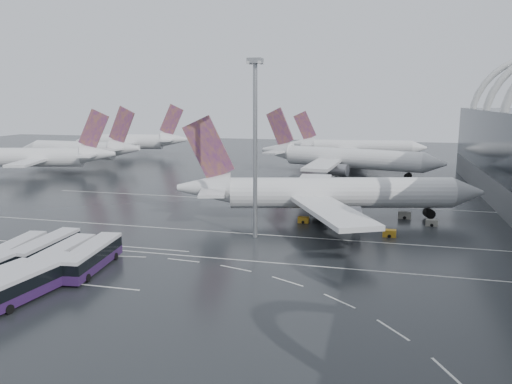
% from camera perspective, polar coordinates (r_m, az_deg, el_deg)
% --- Properties ---
extents(ground, '(420.00, 420.00, 0.00)m').
position_cam_1_polar(ground, '(73.76, -0.38, -7.39)').
color(ground, black).
rests_on(ground, ground).
extents(lane_marking_near, '(120.00, 0.25, 0.01)m').
position_cam_1_polar(lane_marking_near, '(71.92, -0.78, -7.87)').
color(lane_marking_near, silver).
rests_on(lane_marking_near, ground).
extents(lane_marking_mid, '(120.00, 0.25, 0.01)m').
position_cam_1_polar(lane_marking_mid, '(84.94, 1.66, -4.96)').
color(lane_marking_mid, silver).
rests_on(lane_marking_mid, ground).
extents(lane_marking_far, '(120.00, 0.25, 0.01)m').
position_cam_1_polar(lane_marking_far, '(111.68, 4.77, -1.19)').
color(lane_marking_far, silver).
rests_on(lane_marking_far, ground).
extents(bus_bay_line_south, '(28.00, 0.25, 0.01)m').
position_cam_1_polar(bus_bay_line_south, '(70.32, -23.48, -9.23)').
color(bus_bay_line_south, silver).
rests_on(bus_bay_line_south, ground).
extents(bus_bay_line_north, '(28.00, 0.25, 0.01)m').
position_cam_1_polar(bus_bay_line_north, '(82.83, -16.75, -5.82)').
color(bus_bay_line_north, silver).
rests_on(bus_bay_line_north, ground).
extents(airliner_main, '(57.97, 50.11, 19.86)m').
position_cam_1_polar(airliner_main, '(95.94, 7.95, -0.19)').
color(airliner_main, silver).
rests_on(airliner_main, ground).
extents(airliner_gate_b, '(56.90, 50.47, 20.07)m').
position_cam_1_polar(airliner_gate_b, '(153.16, 9.93, 3.81)').
color(airliner_gate_b, silver).
rests_on(airliner_gate_b, ground).
extents(airliner_gate_c, '(51.26, 47.08, 18.25)m').
position_cam_1_polar(airliner_gate_c, '(193.59, 11.22, 5.03)').
color(airliner_gate_c, silver).
rests_on(airliner_gate_c, ground).
extents(jet_remote_west, '(45.15, 36.63, 19.81)m').
position_cam_1_polar(jet_remote_west, '(166.01, -23.09, 3.67)').
color(jet_remote_west, silver).
rests_on(jet_remote_west, ground).
extents(jet_remote_mid, '(46.88, 37.73, 20.46)m').
position_cam_1_polar(jet_remote_mid, '(182.92, -19.31, 4.54)').
color(jet_remote_mid, silver).
rests_on(jet_remote_mid, ground).
extents(jet_remote_far, '(47.59, 38.45, 20.70)m').
position_cam_1_polar(jet_remote_far, '(212.12, -13.86, 5.61)').
color(jet_remote_far, silver).
rests_on(jet_remote_far, ground).
extents(bus_row_near_a, '(4.15, 12.33, 2.98)m').
position_cam_1_polar(bus_row_near_a, '(78.58, -25.78, -6.10)').
color(bus_row_near_a, '#27143F').
rests_on(bus_row_near_a, ground).
extents(bus_row_near_b, '(3.60, 13.26, 3.24)m').
position_cam_1_polar(bus_row_near_b, '(77.32, -22.84, -6.02)').
color(bus_row_near_b, '#27143F').
rests_on(bus_row_near_b, ground).
extents(bus_row_near_c, '(3.72, 13.06, 3.18)m').
position_cam_1_polar(bus_row_near_c, '(73.13, -21.20, -6.87)').
color(bus_row_near_c, '#27143F').
rests_on(bus_row_near_c, ground).
extents(bus_row_near_d, '(4.75, 14.05, 3.39)m').
position_cam_1_polar(bus_row_near_d, '(71.29, -18.30, -7.02)').
color(bus_row_near_d, '#27143F').
rests_on(bus_row_near_d, ground).
extents(bus_row_far_c, '(4.83, 14.22, 3.43)m').
position_cam_1_polar(bus_row_far_c, '(64.49, -24.45, -9.31)').
color(bus_row_far_c, '#27143F').
rests_on(bus_row_far_c, ground).
extents(floodlight_mast, '(2.23, 2.23, 29.07)m').
position_cam_1_polar(floodlight_mast, '(80.76, -0.10, 7.41)').
color(floodlight_mast, gray).
rests_on(floodlight_mast, ground).
extents(gse_cart_belly_a, '(2.19, 1.30, 1.20)m').
position_cam_1_polar(gse_cart_belly_a, '(86.81, 14.99, -4.57)').
color(gse_cart_belly_a, '#B07B17').
rests_on(gse_cart_belly_a, ground).
extents(gse_cart_belly_b, '(2.36, 1.40, 1.29)m').
position_cam_1_polar(gse_cart_belly_b, '(100.60, 16.61, -2.55)').
color(gse_cart_belly_b, slate).
rests_on(gse_cart_belly_b, ground).
extents(gse_cart_belly_c, '(2.02, 1.19, 1.10)m').
position_cam_1_polar(gse_cart_belly_c, '(93.61, 5.45, -3.18)').
color(gse_cart_belly_c, '#B07B17').
rests_on(gse_cart_belly_c, ground).
extents(gse_cart_belly_d, '(2.09, 1.23, 1.14)m').
position_cam_1_polar(gse_cart_belly_d, '(96.38, 19.43, -3.33)').
color(gse_cart_belly_d, slate).
rests_on(gse_cart_belly_d, ground).
extents(gse_cart_belly_e, '(1.91, 1.13, 1.04)m').
position_cam_1_polar(gse_cart_belly_e, '(105.44, 10.82, -1.77)').
color(gse_cart_belly_e, '#B07B17').
rests_on(gse_cart_belly_e, ground).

